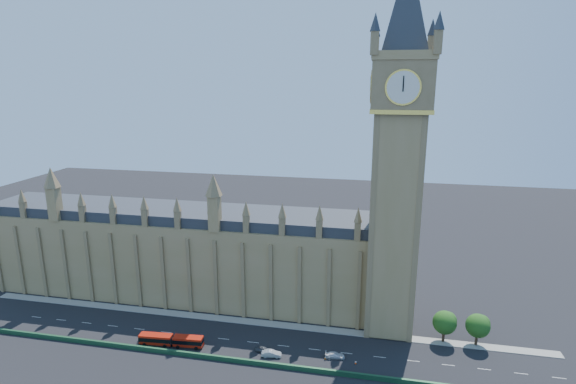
% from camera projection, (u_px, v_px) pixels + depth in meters
% --- Properties ---
extents(ground, '(400.00, 400.00, 0.00)m').
position_uv_depth(ground, '(238.00, 341.00, 116.27)').
color(ground, black).
rests_on(ground, ground).
extents(palace_westminster, '(120.00, 20.00, 28.00)m').
position_uv_depth(palace_westminster, '(181.00, 252.00, 138.60)').
color(palace_westminster, olive).
rests_on(palace_westminster, ground).
extents(elizabeth_tower, '(20.59, 20.59, 105.00)m').
position_uv_depth(elizabeth_tower, '(399.00, 127.00, 109.01)').
color(elizabeth_tower, olive).
rests_on(elizabeth_tower, ground).
extents(bridge_parapet, '(160.00, 0.60, 1.20)m').
position_uv_depth(bridge_parapet, '(227.00, 359.00, 107.56)').
color(bridge_parapet, '#1E4C2D').
rests_on(bridge_parapet, ground).
extents(kerb_north, '(160.00, 3.00, 0.16)m').
position_uv_depth(kerb_north, '(248.00, 321.00, 125.28)').
color(kerb_north, gray).
rests_on(kerb_north, ground).
extents(tree_east_near, '(6.00, 6.00, 8.50)m').
position_uv_depth(tree_east_near, '(446.00, 322.00, 114.47)').
color(tree_east_near, '#382619').
rests_on(tree_east_near, ground).
extents(tree_east_far, '(6.00, 6.00, 8.50)m').
position_uv_depth(tree_east_far, '(479.00, 325.00, 112.93)').
color(tree_east_far, '#382619').
rests_on(tree_east_far, ground).
extents(red_bus, '(16.60, 3.71, 2.80)m').
position_uv_depth(red_bus, '(171.00, 340.00, 113.75)').
color(red_bus, '#AC1A0B').
rests_on(red_bus, ground).
extents(car_grey, '(4.11, 1.96, 1.36)m').
position_uv_depth(car_grey, '(263.00, 349.00, 111.30)').
color(car_grey, '#44474D').
rests_on(car_grey, ground).
extents(car_silver, '(4.99, 2.27, 1.59)m').
position_uv_depth(car_silver, '(271.00, 354.00, 109.38)').
color(car_silver, '#A4A7AB').
rests_on(car_silver, ground).
extents(car_white, '(5.00, 2.52, 1.39)m').
position_uv_depth(car_white, '(335.00, 355.00, 108.86)').
color(car_white, silver).
rests_on(car_white, ground).
extents(cone_a, '(0.54, 0.54, 0.69)m').
position_uv_depth(cone_a, '(329.00, 353.00, 110.28)').
color(cone_a, black).
rests_on(cone_a, ground).
extents(cone_b, '(0.52, 0.52, 0.70)m').
position_uv_depth(cone_b, '(325.00, 358.00, 108.48)').
color(cone_b, black).
rests_on(cone_b, ground).
extents(cone_c, '(0.57, 0.57, 0.79)m').
position_uv_depth(cone_c, '(356.00, 362.00, 106.67)').
color(cone_c, black).
rests_on(cone_c, ground).
extents(cone_d, '(0.56, 0.56, 0.73)m').
position_uv_depth(cone_d, '(333.00, 353.00, 110.31)').
color(cone_d, black).
rests_on(cone_d, ground).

